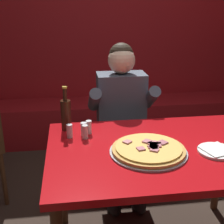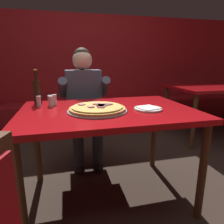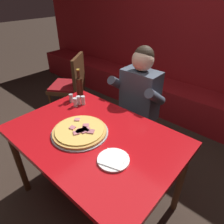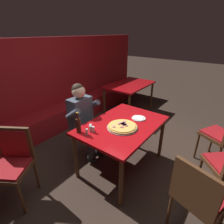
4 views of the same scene
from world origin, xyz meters
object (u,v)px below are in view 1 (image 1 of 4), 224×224
beer_bottle (66,114)px  shaker_red_pepper_flakes (89,128)px  plate_white_paper (216,151)px  shaker_black_pepper (70,132)px  pizza (149,150)px  shaker_oregano (85,132)px  diner_seated_blue_shirt (123,118)px  main_dining_table (160,160)px  shaker_parmesan (84,130)px

beer_bottle → shaker_red_pepper_flakes: 0.18m
plate_white_paper → shaker_black_pepper: (-0.81, 0.31, 0.03)m
shaker_black_pepper → pizza: bearing=-31.6°
pizza → shaker_black_pepper: 0.51m
shaker_oregano → diner_seated_blue_shirt: (0.32, 0.50, -0.11)m
shaker_red_pepper_flakes → shaker_black_pepper: bearing=-159.4°
beer_bottle → shaker_red_pepper_flakes: size_ratio=3.40×
pizza → beer_bottle: (-0.45, 0.40, 0.09)m
main_dining_table → shaker_red_pepper_flakes: 0.49m
main_dining_table → pizza: bearing=-146.9°
shaker_red_pepper_flakes → shaker_parmesan: same height
beer_bottle → diner_seated_blue_shirt: bearing=38.7°
beer_bottle → shaker_black_pepper: beer_bottle is taller
shaker_parmesan → shaker_black_pepper: bearing=-168.8°
main_dining_table → pizza: 0.15m
diner_seated_blue_shirt → shaker_black_pepper: bearing=-131.0°
beer_bottle → shaker_oregano: (0.11, -0.16, -0.07)m
beer_bottle → pizza: bearing=-41.1°
shaker_black_pepper → shaker_parmesan: size_ratio=1.00×
shaker_black_pepper → main_dining_table: bearing=-21.8°
shaker_black_pepper → shaker_red_pepper_flakes: bearing=20.6°
shaker_parmesan → diner_seated_blue_shirt: diner_seated_blue_shirt is taller
plate_white_paper → shaker_parmesan: 0.80m
plate_white_paper → beer_bottle: bearing=152.1°
plate_white_paper → shaker_oregano: 0.77m
shaker_oregano → diner_seated_blue_shirt: 0.61m
shaker_red_pepper_flakes → beer_bottle: bearing=149.3°
plate_white_paper → diner_seated_blue_shirt: diner_seated_blue_shirt is taller
shaker_black_pepper → shaker_parmesan: (0.09, 0.02, 0.00)m
shaker_black_pepper → shaker_red_pepper_flakes: 0.13m
plate_white_paper → shaker_parmesan: shaker_parmesan is taller
pizza → shaker_parmesan: (-0.35, 0.28, 0.02)m
pizza → shaker_oregano: (-0.34, 0.24, 0.02)m
pizza → shaker_black_pepper: shaker_black_pepper is taller
pizza → shaker_parmesan: 0.45m
pizza → plate_white_paper: pizza is taller
shaker_black_pepper → shaker_oregano: same height
pizza → shaker_parmesan: shaker_parmesan is taller
shaker_black_pepper → shaker_oregano: 0.10m
main_dining_table → shaker_red_pepper_flakes: size_ratio=15.23×
shaker_red_pepper_flakes → diner_seated_blue_shirt: bearing=55.7°
main_dining_table → shaker_black_pepper: size_ratio=15.23×
pizza → diner_seated_blue_shirt: size_ratio=0.34×
diner_seated_blue_shirt → shaker_red_pepper_flakes: bearing=-124.3°
plate_white_paper → diner_seated_blue_shirt: (-0.40, 0.79, -0.08)m
beer_bottle → shaker_red_pepper_flakes: (0.14, -0.08, -0.07)m
shaker_oregano → diner_seated_blue_shirt: bearing=57.4°
shaker_black_pepper → diner_seated_blue_shirt: 0.64m
pizza → shaker_black_pepper: size_ratio=5.06×
plate_white_paper → shaker_oregano: shaker_oregano is taller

